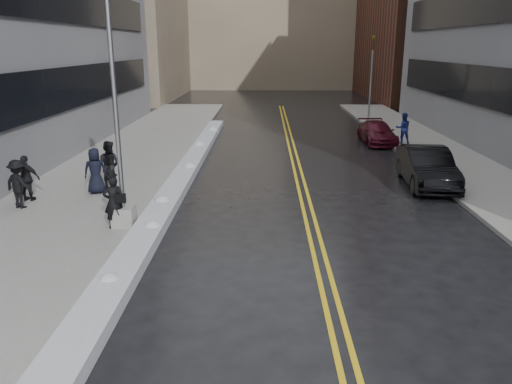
{
  "coord_description": "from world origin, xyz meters",
  "views": [
    {
      "loc": [
        1.02,
        -12.35,
        5.46
      ],
      "look_at": [
        0.75,
        1.8,
        1.3
      ],
      "focal_mm": 35.0,
      "sensor_mm": 36.0,
      "label": 1
    }
  ],
  "objects_px": {
    "car_maroon": "(377,133)",
    "pedestrian_c": "(95,171)",
    "pedestrian_fedora": "(113,202)",
    "pedestrian_e": "(19,184)",
    "lamppost": "(119,149)",
    "traffic_signal": "(371,76)",
    "pedestrian_d": "(27,178)",
    "pedestrian_b": "(109,165)",
    "fire_hydrant": "(440,158)",
    "car_black": "(427,167)",
    "pedestrian_east": "(403,128)"
  },
  "relations": [
    {
      "from": "car_black",
      "to": "pedestrian_c",
      "type": "bearing_deg",
      "value": -168.59
    },
    {
      "from": "lamppost",
      "to": "car_black",
      "type": "xyz_separation_m",
      "value": [
        10.8,
        5.22,
        -1.75
      ]
    },
    {
      "from": "pedestrian_east",
      "to": "car_maroon",
      "type": "distance_m",
      "value": 1.54
    },
    {
      "from": "pedestrian_fedora",
      "to": "pedestrian_e",
      "type": "height_order",
      "value": "pedestrian_e"
    },
    {
      "from": "pedestrian_b",
      "to": "lamppost",
      "type": "bearing_deg",
      "value": 121.3
    },
    {
      "from": "pedestrian_c",
      "to": "pedestrian_e",
      "type": "distance_m",
      "value": 2.69
    },
    {
      "from": "pedestrian_b",
      "to": "car_maroon",
      "type": "xyz_separation_m",
      "value": [
        12.47,
        10.31,
        -0.46
      ]
    },
    {
      "from": "pedestrian_c",
      "to": "car_black",
      "type": "bearing_deg",
      "value": 175.6
    },
    {
      "from": "traffic_signal",
      "to": "pedestrian_c",
      "type": "distance_m",
      "value": 23.22
    },
    {
      "from": "lamppost",
      "to": "traffic_signal",
      "type": "distance_m",
      "value": 24.98
    },
    {
      "from": "lamppost",
      "to": "pedestrian_b",
      "type": "distance_m",
      "value": 4.7
    },
    {
      "from": "car_maroon",
      "to": "pedestrian_c",
      "type": "bearing_deg",
      "value": -140.36
    },
    {
      "from": "pedestrian_c",
      "to": "pedestrian_e",
      "type": "bearing_deg",
      "value": 28.87
    },
    {
      "from": "traffic_signal",
      "to": "car_maroon",
      "type": "xyz_separation_m",
      "value": [
        -1.0,
        -7.54,
        -2.79
      ]
    },
    {
      "from": "traffic_signal",
      "to": "pedestrian_east",
      "type": "bearing_deg",
      "value": -88.17
    },
    {
      "from": "lamppost",
      "to": "car_black",
      "type": "height_order",
      "value": "lamppost"
    },
    {
      "from": "pedestrian_b",
      "to": "pedestrian_c",
      "type": "relative_size",
      "value": 1.08
    },
    {
      "from": "pedestrian_b",
      "to": "traffic_signal",
      "type": "bearing_deg",
      "value": -117.73
    },
    {
      "from": "pedestrian_east",
      "to": "pedestrian_fedora",
      "type": "bearing_deg",
      "value": 48.48
    },
    {
      "from": "pedestrian_fedora",
      "to": "pedestrian_c",
      "type": "xyz_separation_m",
      "value": [
        -1.75,
        3.66,
        0.04
      ]
    },
    {
      "from": "lamppost",
      "to": "car_maroon",
      "type": "bearing_deg",
      "value": 53.24
    },
    {
      "from": "car_maroon",
      "to": "pedestrian_e",
      "type": "bearing_deg",
      "value": -140.31
    },
    {
      "from": "pedestrian_e",
      "to": "pedestrian_east",
      "type": "xyz_separation_m",
      "value": [
        16.06,
        11.99,
        0.02
      ]
    },
    {
      "from": "fire_hydrant",
      "to": "traffic_signal",
      "type": "distance_m",
      "value": 14.3
    },
    {
      "from": "pedestrian_b",
      "to": "pedestrian_d",
      "type": "height_order",
      "value": "pedestrian_b"
    },
    {
      "from": "fire_hydrant",
      "to": "car_maroon",
      "type": "height_order",
      "value": "car_maroon"
    },
    {
      "from": "car_maroon",
      "to": "pedestrian_east",
      "type": "bearing_deg",
      "value": -32.74
    },
    {
      "from": "pedestrian_fedora",
      "to": "fire_hydrant",
      "type": "bearing_deg",
      "value": -170.34
    },
    {
      "from": "lamppost",
      "to": "car_maroon",
      "type": "xyz_separation_m",
      "value": [
        10.8,
        14.46,
        -1.92
      ]
    },
    {
      "from": "fire_hydrant",
      "to": "car_black",
      "type": "relative_size",
      "value": 0.15
    },
    {
      "from": "fire_hydrant",
      "to": "pedestrian_b",
      "type": "height_order",
      "value": "pedestrian_b"
    },
    {
      "from": "pedestrian_d",
      "to": "car_maroon",
      "type": "bearing_deg",
      "value": -135.6
    },
    {
      "from": "lamppost",
      "to": "pedestrian_d",
      "type": "distance_m",
      "value": 5.03
    },
    {
      "from": "traffic_signal",
      "to": "car_maroon",
      "type": "distance_m",
      "value": 8.11
    },
    {
      "from": "pedestrian_b",
      "to": "car_black",
      "type": "xyz_separation_m",
      "value": [
        12.47,
        1.08,
        -0.3
      ]
    },
    {
      "from": "pedestrian_c",
      "to": "pedestrian_fedora",
      "type": "bearing_deg",
      "value": 103.25
    },
    {
      "from": "pedestrian_fedora",
      "to": "car_maroon",
      "type": "height_order",
      "value": "pedestrian_fedora"
    },
    {
      "from": "lamppost",
      "to": "pedestrian_e",
      "type": "height_order",
      "value": "lamppost"
    },
    {
      "from": "pedestrian_b",
      "to": "fire_hydrant",
      "type": "bearing_deg",
      "value": -155.27
    },
    {
      "from": "traffic_signal",
      "to": "pedestrian_fedora",
      "type": "relative_size",
      "value": 3.69
    },
    {
      "from": "traffic_signal",
      "to": "car_black",
      "type": "xyz_separation_m",
      "value": [
        -1.0,
        -16.78,
        -2.62
      ]
    },
    {
      "from": "pedestrian_fedora",
      "to": "pedestrian_east",
      "type": "xyz_separation_m",
      "value": [
        12.29,
        13.88,
        0.04
      ]
    },
    {
      "from": "fire_hydrant",
      "to": "lamppost",
      "type": "bearing_deg",
      "value": -146.96
    },
    {
      "from": "fire_hydrant",
      "to": "pedestrian_c",
      "type": "bearing_deg",
      "value": -162.32
    },
    {
      "from": "pedestrian_d",
      "to": "car_maroon",
      "type": "distance_m",
      "value": 19.11
    },
    {
      "from": "pedestrian_c",
      "to": "pedestrian_d",
      "type": "height_order",
      "value": "pedestrian_c"
    },
    {
      "from": "pedestrian_fedora",
      "to": "pedestrian_e",
      "type": "xyz_separation_m",
      "value": [
        -3.77,
        1.89,
        0.02
      ]
    },
    {
      "from": "pedestrian_fedora",
      "to": "pedestrian_e",
      "type": "bearing_deg",
      "value": -50.24
    },
    {
      "from": "pedestrian_fedora",
      "to": "pedestrian_east",
      "type": "relative_size",
      "value": 0.95
    },
    {
      "from": "traffic_signal",
      "to": "pedestrian_d",
      "type": "distance_m",
      "value": 25.29
    }
  ]
}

